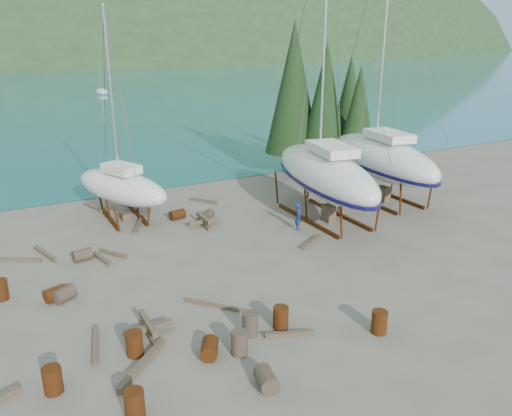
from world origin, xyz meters
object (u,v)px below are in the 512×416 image
large_sailboat_far (381,157)px  small_sailboat_shore (121,186)px  large_sailboat_near (325,173)px  worker (298,217)px

large_sailboat_far → small_sailboat_shore: large_sailboat_far is taller
small_sailboat_shore → large_sailboat_near: bearing=-52.7°
large_sailboat_far → worker: (-7.73, -2.23, -2.08)m
large_sailboat_near → large_sailboat_far: 5.61m
worker → large_sailboat_far: bearing=-43.8°
large_sailboat_far → worker: large_sailboat_far is taller
large_sailboat_near → small_sailboat_shore: large_sailboat_near is taller
large_sailboat_far → small_sailboat_shore: (-15.91, 4.32, -0.89)m
small_sailboat_shore → large_sailboat_far: bearing=-39.3°
large_sailboat_near → worker: (-2.30, -0.85, -2.06)m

